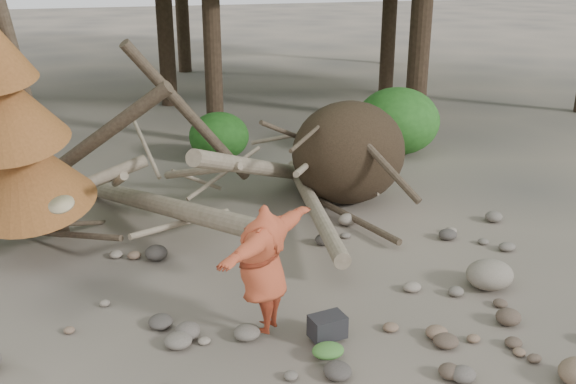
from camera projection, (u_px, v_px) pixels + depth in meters
name	position (u px, v px, depth m)	size (l,w,h in m)	color
ground	(286.00, 341.00, 7.97)	(120.00, 120.00, 0.00)	#514C44
deadfall_pile	(321.00, 158.00, 12.00)	(8.55, 5.24, 3.30)	#332619
dead_conifer	(14.00, 130.00, 9.37)	(2.06, 2.16, 4.35)	#4C3F30
bush_mid	(219.00, 136.00, 14.98)	(1.40, 1.40, 1.12)	#225C1A
bush_right	(398.00, 121.00, 15.38)	(2.00, 2.00, 1.60)	#2C6E22
frisbee_thrower	(263.00, 269.00, 7.81)	(3.31, 1.84, 1.94)	#B04527
backpack	(327.00, 331.00, 7.93)	(0.43, 0.29, 0.29)	black
cloth_green	(328.00, 354.00, 7.58)	(0.39, 0.32, 0.15)	#3D712D
boulder_mid_right	(490.00, 275.00, 9.20)	(0.69, 0.62, 0.41)	gray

